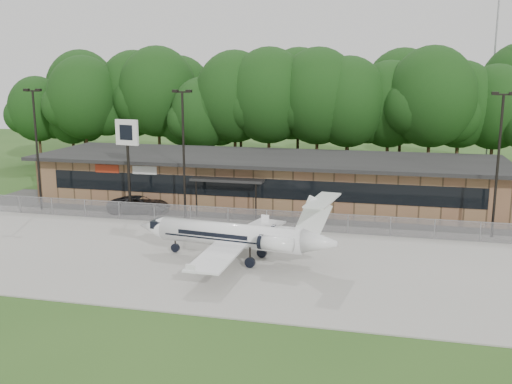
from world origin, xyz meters
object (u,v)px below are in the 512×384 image
(business_jet, at_px, (238,237))
(pole_sign, at_px, (127,142))
(suv, at_px, (139,205))
(terminal, at_px, (266,179))

(business_jet, distance_m, pole_sign, 15.75)
(suv, relative_size, pole_sign, 0.66)
(terminal, relative_size, pole_sign, 5.23)
(business_jet, bearing_deg, terminal, 103.66)
(business_jet, bearing_deg, suv, 145.23)
(pole_sign, bearing_deg, business_jet, -29.14)
(terminal, distance_m, pole_sign, 12.80)
(pole_sign, bearing_deg, suv, 65.84)
(suv, height_order, pole_sign, pole_sign)
(terminal, xyz_separation_m, suv, (-9.43, -6.44, -1.46))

